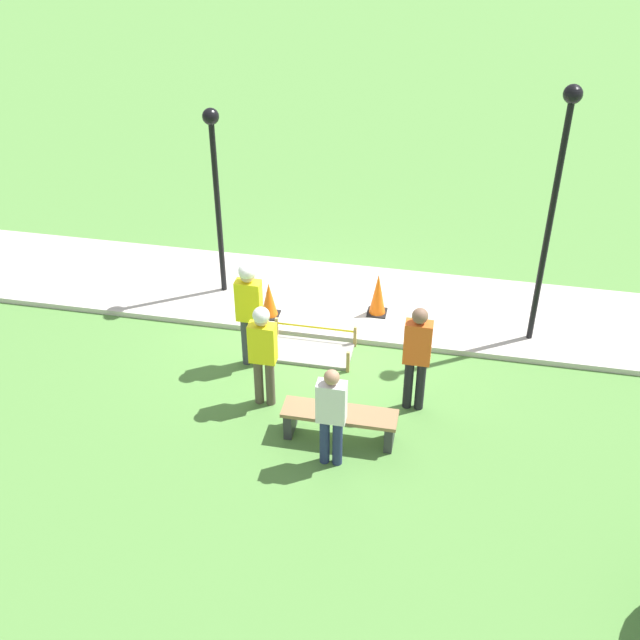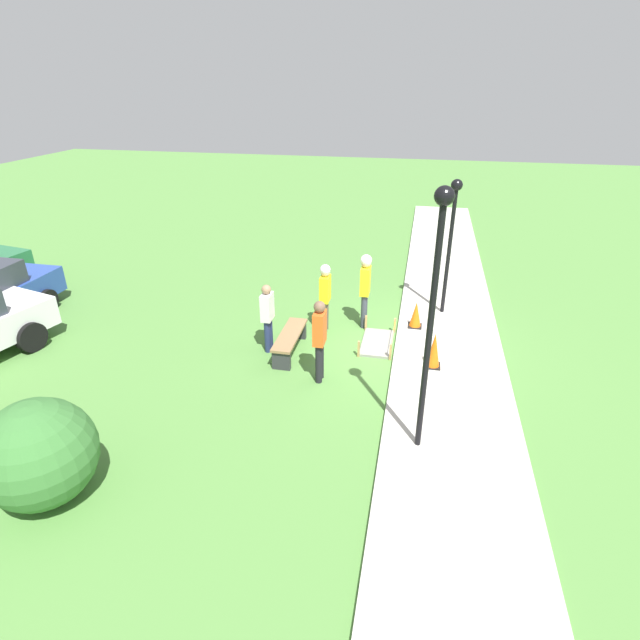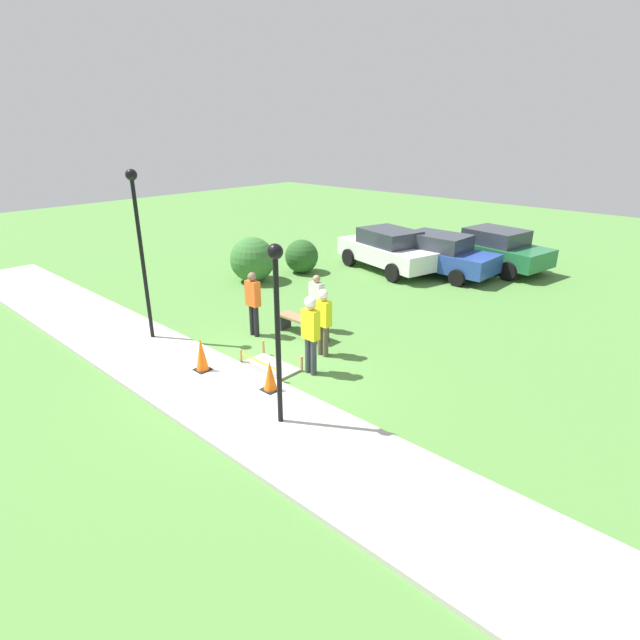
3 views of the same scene
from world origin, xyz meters
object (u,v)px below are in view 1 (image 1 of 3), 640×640
Objects in this scene: park_bench at (340,420)px; bystander_in_orange_shirt at (417,353)px; traffic_cone_near_patch at (378,294)px; lamppost_far at (556,186)px; worker_assistant at (263,348)px; bystander_in_gray_shirt at (331,413)px; traffic_cone_far_patch at (269,300)px; lamppost_near at (215,174)px; worker_supervisor at (249,305)px.

bystander_in_orange_shirt is (-0.98, -0.89, 0.68)m from park_bench.
traffic_cone_near_patch is 3.58m from lamppost_far.
bystander_in_gray_shirt is at bearing 138.66° from worker_assistant.
bystander_in_orange_shirt is (-0.87, 2.31, 0.53)m from traffic_cone_near_patch.
lamppost_near reaches higher than traffic_cone_far_patch.
lamppost_far is at bearing 174.94° from traffic_cone_near_patch.
traffic_cone_far_patch is at bearing 2.61° from lamppost_far.
lamppost_near is at bearing -4.88° from lamppost_far.
lamppost_far is at bearing 175.12° from lamppost_near.
bystander_in_orange_shirt is at bearing -125.63° from bystander_in_gray_shirt.
worker_supervisor is 1.17× the size of bystander_in_gray_shirt.
traffic_cone_far_patch is 3.73m from bystander_in_gray_shirt.
worker_supervisor is 2.76m from bystander_in_orange_shirt.
lamppost_near reaches higher than traffic_cone_near_patch.
worker_supervisor reaches higher than traffic_cone_far_patch.
bystander_in_orange_shirt is at bearing 167.74° from worker_supervisor.
worker_supervisor reaches higher than bystander_in_gray_shirt.
worker_supervisor is at bearing 43.37° from traffic_cone_near_patch.
park_bench is at bearing 122.17° from traffic_cone_far_patch.
worker_assistant is at bearing -24.21° from park_bench.
bystander_in_orange_shirt is at bearing -171.63° from worker_assistant.
lamppost_near is at bearing -62.13° from worker_assistant.
bystander_in_gray_shirt is (1.01, 1.41, -0.11)m from bystander_in_orange_shirt.
bystander_in_orange_shirt is at bearing 145.88° from lamppost_near.
lamppost_far is (-2.75, -2.97, 2.56)m from park_bench.
bystander_in_orange_shirt is at bearing 49.53° from lamppost_far.
lamppost_far is at bearing -130.47° from bystander_in_orange_shirt.
lamppost_far is (-4.49, -0.20, 2.47)m from traffic_cone_far_patch.
traffic_cone_near_patch is at bearing 175.29° from lamppost_near.
worker_assistant is 1.64m from bystander_in_gray_shirt.
lamppost_near reaches higher than park_bench.
lamppost_far is at bearing -149.04° from worker_assistant.
traffic_cone_far_patch is 3.27m from park_bench.
worker_supervisor is (-0.03, 1.29, 0.72)m from traffic_cone_far_patch.
worker_assistant is 2.26m from bystander_in_orange_shirt.
worker_supervisor is at bearing -63.55° from worker_assistant.
bystander_in_gray_shirt is (0.03, 0.51, 0.57)m from park_bench.
park_bench is 0.92× the size of bystander_in_orange_shirt.
lamppost_near is (1.52, -2.88, 1.37)m from worker_assistant.
lamppost_near is 5.57m from lamppost_far.
bystander_in_orange_shirt is 0.52× the size of lamppost_near.
traffic_cone_far_patch is 0.35× the size of worker_supervisor.
worker_assistant is (1.26, -0.57, 0.69)m from park_bench.
traffic_cone_near_patch is 1.90m from traffic_cone_far_patch.
worker_supervisor is 2.56m from lamppost_near.
worker_supervisor is at bearing 91.20° from traffic_cone_far_patch.
park_bench is 0.48× the size of lamppost_near.
worker_supervisor is 1.03m from worker_assistant.
traffic_cone_far_patch is 5.13m from lamppost_far.
lamppost_far is at bearing -161.53° from worker_supervisor.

